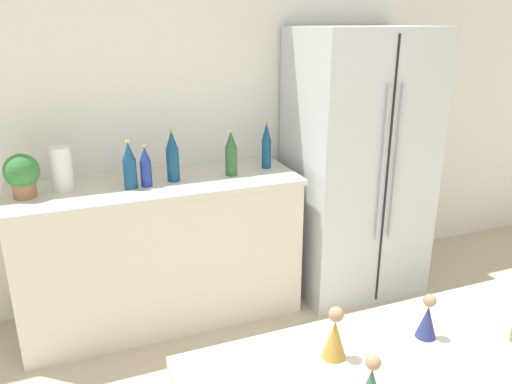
# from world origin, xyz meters

# --- Properties ---
(wall_back) EXTENTS (8.00, 0.06, 2.55)m
(wall_back) POSITION_xyz_m (0.00, 2.73, 1.27)
(wall_back) COLOR white
(wall_back) RESTS_ON ground_plane
(back_counter) EXTENTS (1.75, 0.63, 0.94)m
(back_counter) POSITION_xyz_m (-0.39, 2.40, 0.47)
(back_counter) COLOR silver
(back_counter) RESTS_ON ground_plane
(refrigerator) EXTENTS (0.89, 0.72, 1.83)m
(refrigerator) POSITION_xyz_m (0.99, 2.34, 0.92)
(refrigerator) COLOR silver
(refrigerator) RESTS_ON ground_plane
(potted_plant) EXTENTS (0.19, 0.19, 0.25)m
(potted_plant) POSITION_xyz_m (-1.12, 2.38, 1.07)
(potted_plant) COLOR #9E6B47
(potted_plant) RESTS_ON back_counter
(paper_towel_roll) EXTENTS (0.12, 0.12, 0.26)m
(paper_towel_roll) POSITION_xyz_m (-0.92, 2.43, 1.06)
(paper_towel_roll) COLOR white
(paper_towel_roll) RESTS_ON back_counter
(back_bottle_0) EXTENTS (0.07, 0.07, 0.25)m
(back_bottle_0) POSITION_xyz_m (-0.46, 2.33, 1.05)
(back_bottle_0) COLOR navy
(back_bottle_0) RESTS_ON back_counter
(back_bottle_1) EXTENTS (0.08, 0.08, 0.32)m
(back_bottle_1) POSITION_xyz_m (-0.29, 2.38, 1.09)
(back_bottle_1) COLOR navy
(back_bottle_1) RESTS_ON back_counter
(back_bottle_2) EXTENTS (0.08, 0.08, 0.29)m
(back_bottle_2) POSITION_xyz_m (0.08, 2.36, 1.08)
(back_bottle_2) COLOR #2D6033
(back_bottle_2) RESTS_ON back_counter
(back_bottle_3) EXTENTS (0.08, 0.08, 0.28)m
(back_bottle_3) POSITION_xyz_m (-0.55, 2.33, 1.07)
(back_bottle_3) COLOR navy
(back_bottle_3) RESTS_ON back_counter
(back_bottle_4) EXTENTS (0.06, 0.06, 0.31)m
(back_bottle_4) POSITION_xyz_m (0.34, 2.42, 1.09)
(back_bottle_4) COLOR navy
(back_bottle_4) RESTS_ON back_counter
(wise_man_figurine_blue) EXTENTS (0.07, 0.07, 0.16)m
(wise_man_figurine_blue) POSITION_xyz_m (-0.26, 0.48, 1.06)
(wise_man_figurine_blue) COLOR #B28933
(wise_man_figurine_blue) RESTS_ON bar_counter
(wise_man_figurine_crimson) EXTENTS (0.06, 0.06, 0.14)m
(wise_man_figurine_crimson) POSITION_xyz_m (0.04, 0.46, 1.05)
(wise_man_figurine_crimson) COLOR navy
(wise_man_figurine_crimson) RESTS_ON bar_counter
(wise_man_figurine_purple) EXTENTS (0.06, 0.06, 0.14)m
(wise_man_figurine_purple) POSITION_xyz_m (-0.27, 0.29, 1.05)
(wise_man_figurine_purple) COLOR #33664C
(wise_man_figurine_purple) RESTS_ON bar_counter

